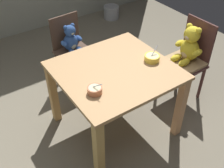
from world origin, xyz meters
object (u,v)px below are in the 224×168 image
porridge_bowl_terracotta_near_left (95,90)px  metal_pail (111,12)px  dining_table (115,81)px  teddy_chair_far_center (72,45)px  teddy_chair_near_right (188,52)px  porridge_bowl_yellow_near_right (152,58)px

porridge_bowl_terracotta_near_left → metal_pail: size_ratio=0.47×
porridge_bowl_terracotta_near_left → metal_pail: porridge_bowl_terracotta_near_left is taller
porridge_bowl_terracotta_near_left → dining_table: bearing=28.6°
dining_table → teddy_chair_far_center: (0.02, 0.92, -0.08)m
dining_table → teddy_chair_near_right: bearing=-0.9°
dining_table → porridge_bowl_yellow_near_right: porridge_bowl_yellow_near_right is taller
porridge_bowl_yellow_near_right → teddy_chair_far_center: bearing=108.7°
teddy_chair_far_center → porridge_bowl_yellow_near_right: 1.08m
teddy_chair_far_center → porridge_bowl_terracotta_near_left: 1.17m
porridge_bowl_yellow_near_right → porridge_bowl_terracotta_near_left: porridge_bowl_yellow_near_right is taller
teddy_chair_far_center → teddy_chair_near_right: (0.92, -0.94, 0.06)m
teddy_chair_near_right → dining_table: bearing=-2.4°
dining_table → porridge_bowl_yellow_near_right: (0.36, -0.08, 0.16)m
dining_table → porridge_bowl_terracotta_near_left: (-0.32, -0.17, 0.16)m
porridge_bowl_yellow_near_right → porridge_bowl_terracotta_near_left: bearing=-172.0°
teddy_chair_far_center → metal_pail: (1.39, 1.23, -0.41)m
teddy_chair_near_right → metal_pail: teddy_chair_near_right is taller
metal_pail → porridge_bowl_terracotta_near_left: bearing=-126.7°
teddy_chair_far_center → metal_pail: bearing=127.1°
teddy_chair_near_right → porridge_bowl_yellow_near_right: teddy_chair_near_right is taller
metal_pail → porridge_bowl_yellow_near_right: bearing=-115.3°
teddy_chair_near_right → porridge_bowl_yellow_near_right: 0.61m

